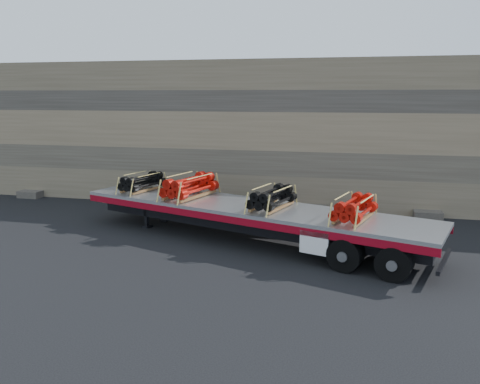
{
  "coord_description": "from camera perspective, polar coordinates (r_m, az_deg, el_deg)",
  "views": [
    {
      "loc": [
        3.32,
        -16.62,
        5.41
      ],
      "look_at": [
        -0.61,
        0.72,
        1.68
      ],
      "focal_mm": 35.0,
      "sensor_mm": 36.0,
      "label": 1
    }
  ],
  "objects": [
    {
      "name": "bundle_midfront",
      "position": [
        18.7,
        -6.14,
        0.66
      ],
      "size": [
        1.88,
        2.64,
        0.85
      ],
      "primitive_type": null,
      "rotation": [
        0.0,
        0.0,
        -0.32
      ],
      "color": "#AF1109",
      "rests_on": "trailer"
    },
    {
      "name": "ground",
      "position": [
        17.8,
        1.4,
        -5.87
      ],
      "size": [
        120.0,
        120.0,
        0.0
      ],
      "primitive_type": "plane",
      "color": "black",
      "rests_on": "ground"
    },
    {
      "name": "trailer",
      "position": [
        17.53,
        0.88,
        -3.78
      ],
      "size": [
        13.97,
        6.83,
        1.38
      ],
      "primitive_type": null,
      "rotation": [
        0.0,
        0.0,
        -0.32
      ],
      "color": "#B6B8BE",
      "rests_on": "ground"
    },
    {
      "name": "bundle_rear",
      "position": [
        15.71,
        13.74,
        -2.01
      ],
      "size": [
        1.6,
        2.25,
        0.72
      ],
      "primitive_type": null,
      "rotation": [
        0.0,
        0.0,
        -0.32
      ],
      "color": "#AF1109",
      "rests_on": "trailer"
    },
    {
      "name": "rock_wall",
      "position": [
        23.44,
        4.61,
        7.13
      ],
      "size": [
        44.0,
        3.0,
        7.0
      ],
      "primitive_type": "cube",
      "color": "#7A6B54",
      "rests_on": "ground"
    },
    {
      "name": "bundle_front",
      "position": [
        20.3,
        -11.81,
        1.14
      ],
      "size": [
        1.54,
        2.16,
        0.69
      ],
      "primitive_type": null,
      "rotation": [
        0.0,
        0.0,
        -0.32
      ],
      "color": "black",
      "rests_on": "trailer"
    },
    {
      "name": "bundle_midrear",
      "position": [
        16.8,
        3.93,
        -0.78
      ],
      "size": [
        1.62,
        2.28,
        0.73
      ],
      "primitive_type": null,
      "rotation": [
        0.0,
        0.0,
        -0.32
      ],
      "color": "black",
      "rests_on": "trailer"
    }
  ]
}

